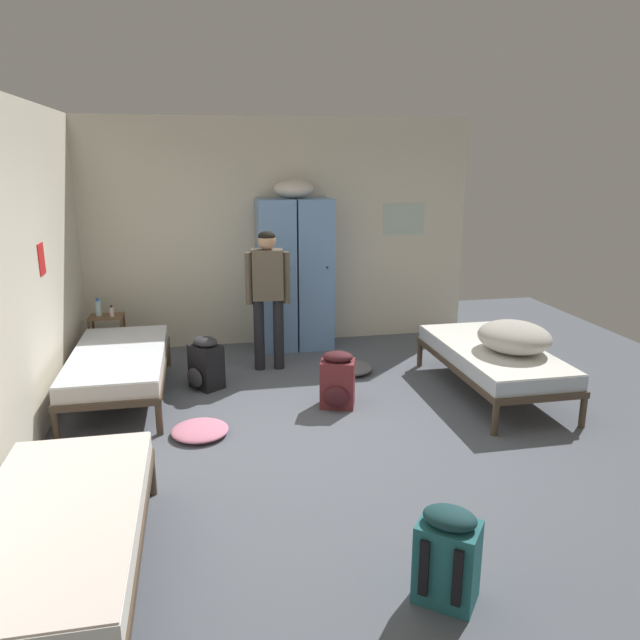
# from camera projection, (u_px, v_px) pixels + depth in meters

# --- Properties ---
(ground_plane) EXTENTS (9.04, 9.04, 0.00)m
(ground_plane) POSITION_uv_depth(u_px,v_px,m) (326.00, 434.00, 5.29)
(ground_plane) COLOR #565B66
(room_backdrop) EXTENTS (4.89, 5.71, 2.80)m
(room_backdrop) POSITION_uv_depth(u_px,v_px,m) (169.00, 255.00, 5.94)
(room_backdrop) COLOR beige
(room_backdrop) RESTS_ON ground_plane
(locker_bank) EXTENTS (0.90, 0.55, 2.07)m
(locker_bank) POSITION_uv_depth(u_px,v_px,m) (295.00, 271.00, 7.48)
(locker_bank) COLOR #6B93C6
(locker_bank) RESTS_ON ground_plane
(shelf_unit) EXTENTS (0.38, 0.30, 0.57)m
(shelf_unit) POSITION_uv_depth(u_px,v_px,m) (108.00, 335.00, 7.02)
(shelf_unit) COLOR brown
(shelf_unit) RESTS_ON ground_plane
(bed_left_rear) EXTENTS (0.90, 1.90, 0.49)m
(bed_left_rear) POSITION_uv_depth(u_px,v_px,m) (119.00, 362.00, 5.97)
(bed_left_rear) COLOR #473828
(bed_left_rear) RESTS_ON ground_plane
(bed_right) EXTENTS (0.90, 1.90, 0.49)m
(bed_right) POSITION_uv_depth(u_px,v_px,m) (493.00, 357.00, 6.12)
(bed_right) COLOR #473828
(bed_right) RESTS_ON ground_plane
(bed_left_front) EXTENTS (0.90, 1.90, 0.49)m
(bed_left_front) POSITION_uv_depth(u_px,v_px,m) (57.00, 529.00, 3.29)
(bed_left_front) COLOR #473828
(bed_left_front) RESTS_ON ground_plane
(bedding_heap) EXTENTS (0.68, 0.76, 0.29)m
(bedding_heap) POSITION_uv_depth(u_px,v_px,m) (514.00, 337.00, 5.92)
(bedding_heap) COLOR #B7B2A8
(bedding_heap) RESTS_ON bed_right
(person_traveler) EXTENTS (0.49, 0.22, 1.56)m
(person_traveler) POSITION_uv_depth(u_px,v_px,m) (268.00, 288.00, 6.68)
(person_traveler) COLOR black
(person_traveler) RESTS_ON ground_plane
(water_bottle) EXTENTS (0.07, 0.07, 0.20)m
(water_bottle) POSITION_uv_depth(u_px,v_px,m) (98.00, 308.00, 6.94)
(water_bottle) COLOR #B2DBEA
(water_bottle) RESTS_ON shelf_unit
(lotion_bottle) EXTENTS (0.05, 0.05, 0.13)m
(lotion_bottle) POSITION_uv_depth(u_px,v_px,m) (112.00, 311.00, 6.92)
(lotion_bottle) COLOR beige
(lotion_bottle) RESTS_ON shelf_unit
(backpack_maroon) EXTENTS (0.38, 0.39, 0.55)m
(backpack_maroon) POSITION_uv_depth(u_px,v_px,m) (337.00, 381.00, 5.81)
(backpack_maroon) COLOR maroon
(backpack_maroon) RESTS_ON ground_plane
(backpack_teal) EXTENTS (0.41, 0.42, 0.55)m
(backpack_teal) POSITION_uv_depth(u_px,v_px,m) (448.00, 556.00, 3.26)
(backpack_teal) COLOR #23666B
(backpack_teal) RESTS_ON ground_plane
(backpack_black) EXTENTS (0.42, 0.41, 0.55)m
(backpack_black) POSITION_uv_depth(u_px,v_px,m) (205.00, 364.00, 6.28)
(backpack_black) COLOR black
(backpack_black) RESTS_ON ground_plane
(clothes_pile_grey) EXTENTS (0.45, 0.44, 0.12)m
(clothes_pile_grey) POSITION_uv_depth(u_px,v_px,m) (352.00, 368.00, 6.76)
(clothes_pile_grey) COLOR slate
(clothes_pile_grey) RESTS_ON ground_plane
(clothes_pile_pink) EXTENTS (0.49, 0.50, 0.09)m
(clothes_pile_pink) POSITION_uv_depth(u_px,v_px,m) (200.00, 430.00, 5.26)
(clothes_pile_pink) COLOR pink
(clothes_pile_pink) RESTS_ON ground_plane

